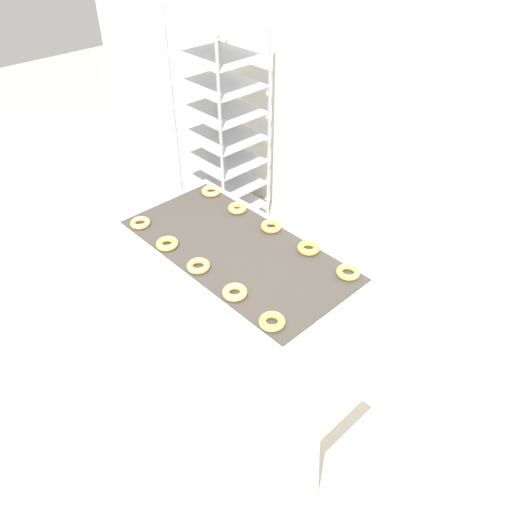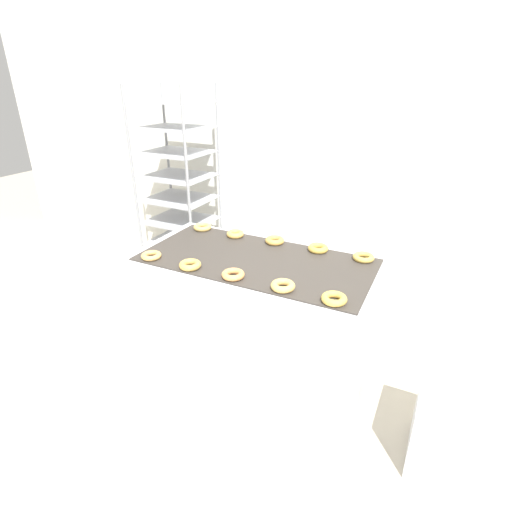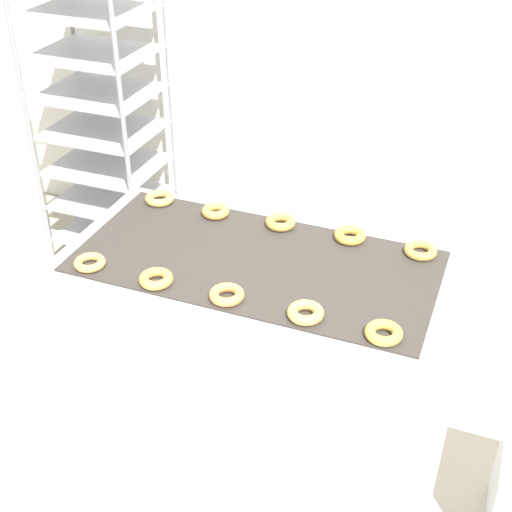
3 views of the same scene
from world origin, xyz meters
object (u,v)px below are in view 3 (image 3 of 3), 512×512
at_px(donut_far_center, 280,222).
at_px(donut_far_right, 350,235).
at_px(fryer_machine, 256,348).
at_px(donut_far_rightmost, 421,250).
at_px(donut_far_left, 215,211).
at_px(donut_near_leftmost, 90,263).
at_px(donut_near_rightmost, 384,333).
at_px(donut_far_leftmost, 160,198).
at_px(baking_rack_cart, 101,112).
at_px(donut_near_center, 227,295).
at_px(donut_near_left, 156,279).
at_px(donut_near_right, 305,313).

distance_m(donut_far_center, donut_far_right, 0.29).
height_order(fryer_machine, donut_far_rightmost, donut_far_rightmost).
bearing_deg(donut_far_left, donut_near_leftmost, -118.26).
bearing_deg(donut_far_center, donut_near_rightmost, -44.47).
bearing_deg(donut_near_rightmost, donut_far_rightmost, 87.81).
relative_size(donut_near_leftmost, donut_far_leftmost, 0.94).
xyz_separation_m(baking_rack_cart, donut_near_center, (1.26, -1.24, -0.03)).
distance_m(fryer_machine, donut_far_leftmost, 0.76).
bearing_deg(donut_near_left, donut_far_center, 62.81).
bearing_deg(donut_far_rightmost, donut_near_leftmost, -154.88).
bearing_deg(fryer_machine, donut_far_leftmost, 153.54).
bearing_deg(donut_far_left, donut_far_right, 1.63).
relative_size(fryer_machine, donut_far_leftmost, 11.77).
height_order(baking_rack_cart, donut_near_rightmost, baking_rack_cart).
relative_size(donut_far_left, donut_far_rightmost, 0.93).
xyz_separation_m(fryer_machine, donut_near_leftmost, (-0.56, -0.26, 0.45)).
bearing_deg(donut_far_right, donut_near_left, -136.44).
xyz_separation_m(donut_near_left, donut_near_center, (0.27, 0.00, -0.00)).
bearing_deg(fryer_machine, donut_far_center, 90.82).
distance_m(baking_rack_cart, donut_far_right, 1.71).
height_order(donut_far_leftmost, donut_far_right, donut_far_right).
height_order(fryer_machine, donut_near_right, donut_near_right).
xyz_separation_m(donut_far_left, donut_far_right, (0.57, 0.02, -0.00)).
height_order(donut_near_rightmost, donut_far_center, donut_far_center).
height_order(donut_near_rightmost, donut_far_right, donut_far_right).
relative_size(donut_near_right, donut_far_center, 1.02).
relative_size(baking_rack_cart, donut_far_left, 15.39).
bearing_deg(donut_far_rightmost, donut_near_rightmost, -92.19).
bearing_deg(donut_far_right, donut_far_rightmost, -1.24).
height_order(donut_near_rightmost, donut_far_left, donut_far_left).
xyz_separation_m(donut_near_rightmost, donut_far_rightmost, (0.02, 0.54, -0.00)).
bearing_deg(donut_near_leftmost, donut_near_rightmost, -0.43).
bearing_deg(donut_far_rightmost, donut_far_center, 179.66).
bearing_deg(fryer_machine, donut_near_left, -136.49).
xyz_separation_m(donut_near_leftmost, donut_near_left, (0.28, -0.01, 0.00)).
distance_m(baking_rack_cart, donut_near_right, 1.98).
distance_m(baking_rack_cart, donut_near_center, 1.77).
bearing_deg(donut_far_left, donut_far_center, 2.79).
relative_size(fryer_machine, donut_near_leftmost, 12.48).
height_order(donut_near_left, donut_far_right, same).
relative_size(donut_near_center, donut_far_center, 1.01).
xyz_separation_m(donut_near_rightmost, donut_far_right, (-0.26, 0.55, 0.00)).
bearing_deg(donut_near_leftmost, fryer_machine, 24.88).
distance_m(donut_near_left, donut_far_center, 0.61).
distance_m(donut_near_leftmost, donut_near_center, 0.56).
bearing_deg(donut_near_left, fryer_machine, 43.51).
xyz_separation_m(baking_rack_cart, donut_far_leftmost, (0.72, -0.70, -0.03)).
bearing_deg(donut_near_rightmost, donut_near_right, 178.26).
bearing_deg(donut_near_rightmost, donut_far_leftmost, 153.70).
bearing_deg(baking_rack_cart, donut_far_rightmost, -20.95).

